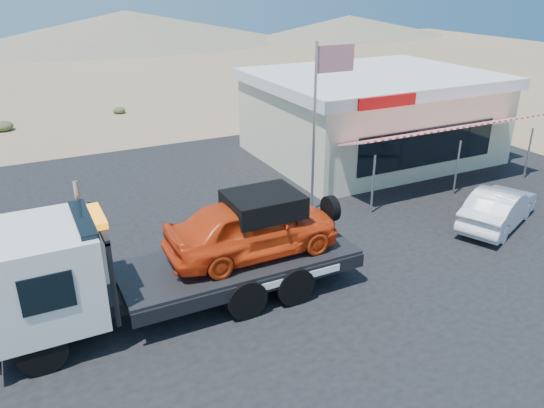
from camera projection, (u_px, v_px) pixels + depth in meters
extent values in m
plane|color=#8A6E4E|center=(245.00, 304.00, 13.97)|extent=(120.00, 120.00, 0.00)
cube|color=black|center=(264.00, 242.00, 17.26)|extent=(32.00, 24.00, 0.02)
cylinder|color=black|center=(42.00, 351.00, 11.39)|extent=(1.06, 0.32, 1.06)
cylinder|color=black|center=(34.00, 302.00, 13.12)|extent=(1.06, 0.32, 1.06)
cylinder|color=black|center=(244.00, 296.00, 13.35)|extent=(1.06, 0.58, 1.06)
cylinder|color=black|center=(214.00, 259.00, 15.08)|extent=(1.06, 0.58, 1.06)
cylinder|color=black|center=(292.00, 283.00, 13.91)|extent=(1.06, 0.58, 1.06)
cylinder|color=black|center=(258.00, 249.00, 15.65)|extent=(1.06, 0.58, 1.06)
cube|color=black|center=(198.00, 279.00, 13.80)|extent=(8.66, 1.06, 0.32)
cube|color=silver|center=(43.00, 274.00, 11.89)|extent=(2.32, 2.48, 2.22)
cube|color=black|center=(85.00, 236.00, 12.01)|extent=(0.37, 2.11, 0.95)
cube|color=black|center=(104.00, 263.00, 12.45)|extent=(0.11, 2.32, 2.11)
cube|color=orange|center=(97.00, 216.00, 11.97)|extent=(0.26, 1.27, 0.16)
cube|color=black|center=(239.00, 259.00, 14.17)|extent=(6.33, 2.43, 0.16)
imported|color=red|center=(252.00, 227.00, 14.00)|extent=(4.65, 1.87, 1.58)
cube|color=black|center=(263.00, 204.00, 13.89)|extent=(1.90, 1.58, 0.58)
imported|color=silver|center=(498.00, 207.00, 18.11)|extent=(4.30, 2.93, 1.34)
cube|color=beige|center=(370.00, 120.00, 25.01)|extent=(10.00, 8.00, 3.40)
cube|color=white|center=(373.00, 78.00, 24.24)|extent=(10.40, 8.40, 0.50)
cube|color=red|center=(388.00, 102.00, 19.71)|extent=(2.60, 0.12, 0.45)
cube|color=black|center=(428.00, 147.00, 21.79)|extent=(7.00, 0.06, 1.60)
cube|color=red|center=(447.00, 129.00, 20.69)|extent=(9.00, 1.73, 0.61)
cylinder|color=#99999E|center=(373.00, 185.00, 18.92)|extent=(0.08, 0.08, 2.20)
cylinder|color=#99999E|center=(457.00, 168.00, 20.57)|extent=(0.08, 0.08, 2.20)
cylinder|color=#99999E|center=(528.00, 154.00, 22.21)|extent=(0.08, 0.08, 2.20)
cylinder|color=#99999E|center=(314.00, 131.00, 18.41)|extent=(0.10, 0.10, 6.00)
cube|color=#B20C14|center=(336.00, 59.00, 17.77)|extent=(1.50, 0.02, 0.90)
ellipsoid|color=#384726|center=(3.00, 126.00, 29.62)|extent=(1.06, 1.06, 0.57)
ellipsoid|color=#384726|center=(119.00, 110.00, 33.41)|extent=(0.78, 0.78, 0.42)
cone|color=#726B59|center=(127.00, 28.00, 64.88)|extent=(44.00, 44.00, 4.20)
cone|color=#726B59|center=(349.00, 27.00, 74.19)|extent=(32.00, 32.00, 3.00)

